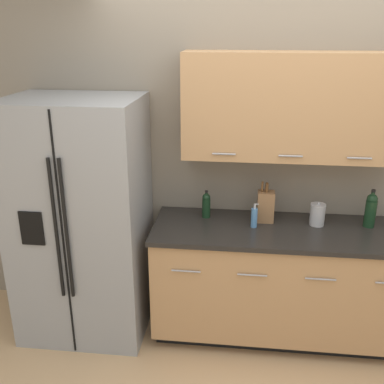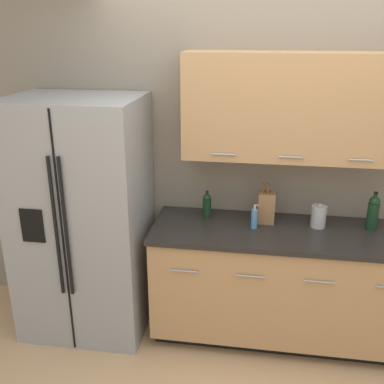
# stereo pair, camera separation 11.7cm
# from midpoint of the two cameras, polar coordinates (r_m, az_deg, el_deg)

# --- Properties ---
(wall_back) EXTENTS (10.00, 0.39, 2.60)m
(wall_back) POSITION_cam_midpoint_polar(r_m,az_deg,el_deg) (3.40, 11.26, 5.16)
(wall_back) COLOR gray
(wall_back) RESTS_ON ground_plane
(counter_unit) EXTENTS (1.90, 0.64, 0.90)m
(counter_unit) POSITION_cam_midpoint_polar(r_m,az_deg,el_deg) (3.49, 12.15, -11.29)
(counter_unit) COLOR black
(counter_unit) RESTS_ON ground_plane
(refrigerator) EXTENTS (0.93, 0.74, 1.81)m
(refrigerator) POSITION_cam_midpoint_polar(r_m,az_deg,el_deg) (3.45, -12.71, -3.32)
(refrigerator) COLOR gray
(refrigerator) RESTS_ON ground_plane
(knife_block) EXTENTS (0.12, 0.10, 0.32)m
(knife_block) POSITION_cam_midpoint_polar(r_m,az_deg,el_deg) (3.33, 10.41, -1.90)
(knife_block) COLOR olive
(knife_block) RESTS_ON counter_unit
(wine_bottle) EXTENTS (0.08, 0.08, 0.28)m
(wine_bottle) POSITION_cam_midpoint_polar(r_m,az_deg,el_deg) (3.43, 22.92, -2.38)
(wine_bottle) COLOR black
(wine_bottle) RESTS_ON counter_unit
(soap_dispenser) EXTENTS (0.05, 0.04, 0.18)m
(soap_dispenser) POSITION_cam_midpoint_polar(r_m,az_deg,el_deg) (3.24, 8.93, -3.33)
(soap_dispenser) COLOR #4C7FB2
(soap_dispenser) RESTS_ON counter_unit
(oil_bottle) EXTENTS (0.06, 0.06, 0.21)m
(oil_bottle) POSITION_cam_midpoint_polar(r_m,az_deg,el_deg) (3.37, 2.91, -1.66)
(oil_bottle) COLOR black
(oil_bottle) RESTS_ON counter_unit
(steel_canister) EXTENTS (0.11, 0.11, 0.18)m
(steel_canister) POSITION_cam_midpoint_polar(r_m,az_deg,el_deg) (3.36, 16.74, -2.99)
(steel_canister) COLOR #A3A3A5
(steel_canister) RESTS_ON counter_unit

